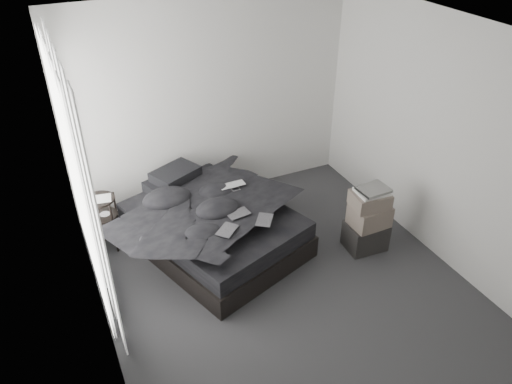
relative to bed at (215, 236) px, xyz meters
name	(u,v)px	position (x,y,z in m)	size (l,w,h in m)	color
floor	(288,290)	(0.42, -1.02, -0.13)	(3.60, 4.20, 0.01)	#353537
ceiling	(300,40)	(0.42, -1.02, 2.47)	(3.60, 4.20, 0.01)	white
wall_back	(211,102)	(0.42, 1.08, 1.17)	(3.60, 0.01, 2.60)	white
wall_front	(466,356)	(0.42, -3.12, 1.17)	(3.60, 0.01, 2.60)	white
wall_left	(90,236)	(-1.38, -1.02, 1.17)	(0.01, 4.20, 2.60)	white
wall_right	(446,145)	(2.22, -1.02, 1.17)	(0.01, 4.20, 2.60)	white
window_left	(74,176)	(-1.36, -0.12, 1.22)	(0.02, 2.00, 2.30)	white
curtain_left	(81,181)	(-1.31, -0.12, 1.15)	(0.06, 2.12, 2.48)	white
bed	(215,236)	(0.00, 0.00, 0.00)	(1.44, 1.90, 0.26)	black
mattress	(214,220)	(0.00, 0.00, 0.23)	(1.38, 1.84, 0.20)	black
duvet	(216,206)	(0.01, -0.04, 0.44)	(1.40, 1.62, 0.22)	black
pillow_lower	(171,184)	(-0.28, 0.68, 0.40)	(0.57, 0.39, 0.13)	black
pillow_upper	(175,174)	(-0.21, 0.69, 0.52)	(0.53, 0.37, 0.12)	black
laptop	(234,182)	(0.32, 0.16, 0.56)	(0.30, 0.20, 0.02)	silver
comic_a	(227,224)	(-0.05, -0.55, 0.56)	(0.24, 0.16, 0.01)	black
comic_b	(238,208)	(0.16, -0.33, 0.56)	(0.24, 0.16, 0.01)	black
comic_c	(265,214)	(0.36, -0.56, 0.57)	(0.24, 0.16, 0.01)	black
side_stand	(104,223)	(-1.14, 0.54, 0.19)	(0.35, 0.35, 0.64)	black
papers	(100,199)	(-1.13, 0.53, 0.51)	(0.25, 0.18, 0.01)	white
floor_books	(166,251)	(-0.58, 0.06, -0.06)	(0.13, 0.18, 0.13)	black
box_lower	(365,235)	(1.56, -0.76, 0.03)	(0.44, 0.34, 0.32)	black
box_mid	(370,215)	(1.57, -0.77, 0.32)	(0.41, 0.32, 0.25)	#6E6157
box_upper	(370,200)	(1.55, -0.76, 0.53)	(0.39, 0.32, 0.17)	#6E6157
art_book_white	(372,192)	(1.56, -0.76, 0.63)	(0.33, 0.27, 0.03)	silver
art_book_snake	(374,189)	(1.57, -0.77, 0.67)	(0.32, 0.26, 0.03)	silver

